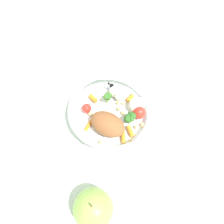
% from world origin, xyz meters
% --- Properties ---
extents(ground_plane, '(2.40, 2.40, 0.00)m').
position_xyz_m(ground_plane, '(0.00, 0.00, 0.00)').
color(ground_plane, silver).
extents(food_container, '(0.22, 0.22, 0.06)m').
position_xyz_m(food_container, '(0.02, -0.02, 0.03)').
color(food_container, white).
rests_on(food_container, ground_plane).
extents(loose_apple, '(0.08, 0.08, 0.10)m').
position_xyz_m(loose_apple, '(-0.22, -0.01, 0.04)').
color(loose_apple, '#8CB74C').
rests_on(loose_apple, ground_plane).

